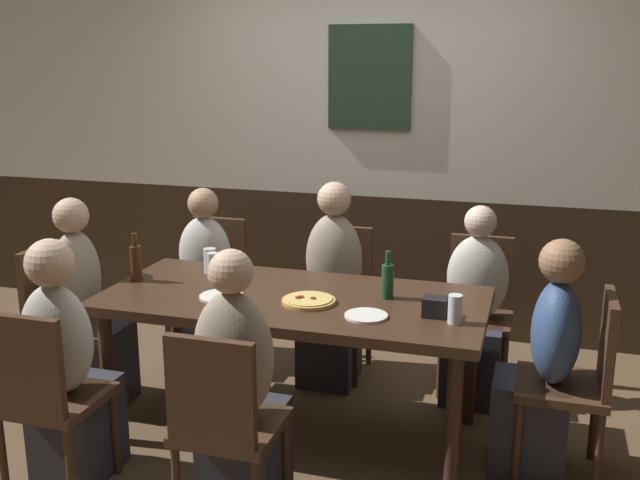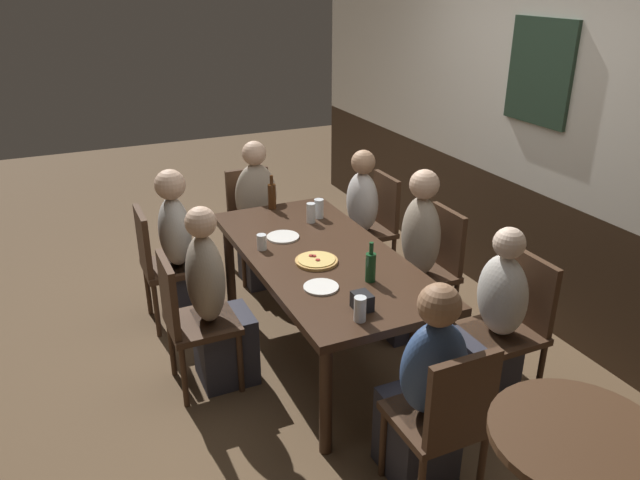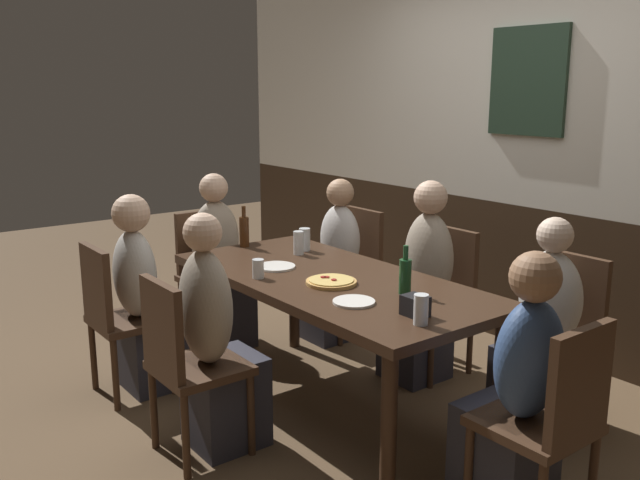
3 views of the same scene
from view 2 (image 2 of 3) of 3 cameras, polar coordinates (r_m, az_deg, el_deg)
name	(u,v)px [view 2 (image 2 of 3)]	position (r m, az deg, el deg)	size (l,w,h in m)	color
ground_plane	(321,353)	(4.18, 0.08, -10.48)	(12.00, 12.00, 0.00)	brown
wall_back	(537,138)	(4.53, 19.66, 8.97)	(6.40, 0.13, 2.60)	#332316
dining_table	(321,264)	(3.85, 0.08, -2.30)	(1.89, 0.88, 0.74)	#382316
chair_left_near	(161,261)	(4.43, -14.63, -1.87)	(0.40, 0.40, 0.88)	#422B1C
chair_mid_far	(433,264)	(4.31, 10.48, -2.18)	(0.40, 0.40, 0.88)	#422B1C
chair_right_far	(514,321)	(3.75, 17.68, -7.19)	(0.40, 0.40, 0.88)	#422B1C
chair_left_far	(374,223)	(4.96, 5.08, 1.64)	(0.40, 0.40, 0.88)	#422B1C
chair_mid_near	(189,316)	(3.70, -12.15, -6.99)	(0.40, 0.40, 0.88)	#422B1C
chair_head_west	(253,217)	(5.08, -6.32, 2.17)	(0.40, 0.40, 0.88)	#422B1C
chair_head_east	(445,417)	(2.95, 11.61, -15.87)	(0.40, 0.40, 0.88)	#422B1C
person_left_near	(184,257)	(4.46, -12.59, -1.60)	(0.34, 0.37, 1.15)	#2D2D38
person_mid_far	(413,267)	(4.23, 8.69, -2.48)	(0.34, 0.37, 1.19)	#2D2D38
person_right_far	(491,332)	(3.67, 15.66, -8.32)	(0.34, 0.37, 1.10)	#2D2D38
person_left_far	(356,229)	(4.89, 3.39, 1.01)	(0.34, 0.37, 1.11)	#2D2D38
person_mid_near	(216,312)	(3.73, -9.71, -6.61)	(0.34, 0.37, 1.17)	#2D2D38
person_head_west	(259,224)	(4.94, -5.72, 1.48)	(0.37, 0.34, 1.16)	#2D2D38
person_head_east	(425,400)	(3.07, 9.76, -14.52)	(0.37, 0.34, 1.12)	#2D2D38
pizza	(316,261)	(3.70, -0.34, -1.94)	(0.26, 0.26, 0.03)	tan
tumbler_short	(319,210)	(4.36, -0.10, 2.84)	(0.07, 0.07, 0.14)	silver
tumbler_water	(360,310)	(3.09, 3.76, -6.55)	(0.06, 0.06, 0.13)	silver
beer_glass_half	(262,243)	(3.87, -5.47, -0.29)	(0.06, 0.06, 0.10)	silver
pint_glass_amber	(311,214)	(4.27, -0.85, 2.43)	(0.06, 0.06, 0.14)	silver
beer_bottle_green	(371,266)	(3.46, 4.75, -2.46)	(0.06, 0.06, 0.24)	#194723
beer_bottle_brown	(272,196)	(4.53, -4.53, 4.16)	(0.06, 0.06, 0.26)	#42230F
plate_white_large	(283,237)	(4.05, -3.48, 0.30)	(0.22, 0.22, 0.01)	white
plate_white_small	(321,287)	(3.41, 0.10, -4.43)	(0.20, 0.20, 0.01)	white
condiment_caddy	(362,301)	(3.19, 3.96, -5.75)	(0.11, 0.09, 0.09)	black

